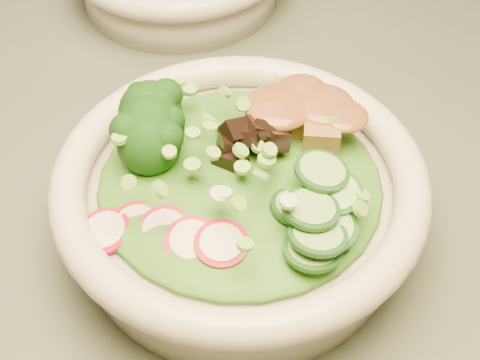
# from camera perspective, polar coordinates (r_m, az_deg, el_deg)

# --- Properties ---
(dining_table) EXTENTS (1.20, 0.80, 0.75)m
(dining_table) POSITION_cam_1_polar(r_m,az_deg,el_deg) (0.73, 13.91, -5.53)
(dining_table) COLOR black
(dining_table) RESTS_ON ground
(salad_bowl) EXTENTS (0.30, 0.30, 0.08)m
(salad_bowl) POSITION_cam_1_polar(r_m,az_deg,el_deg) (0.54, 0.00, -1.52)
(salad_bowl) COLOR silver
(salad_bowl) RESTS_ON dining_table
(lettuce_bed) EXTENTS (0.22, 0.22, 0.03)m
(lettuce_bed) POSITION_cam_1_polar(r_m,az_deg,el_deg) (0.52, 0.00, 0.07)
(lettuce_bed) COLOR #236B16
(lettuce_bed) RESTS_ON salad_bowl
(broccoli_florets) EXTENTS (0.10, 0.09, 0.05)m
(broccoli_florets) POSITION_cam_1_polar(r_m,az_deg,el_deg) (0.54, -5.72, 4.68)
(broccoli_florets) COLOR black
(broccoli_florets) RESTS_ON salad_bowl
(radish_slices) EXTENTS (0.13, 0.06, 0.02)m
(radish_slices) POSITION_cam_1_polar(r_m,az_deg,el_deg) (0.48, -5.34, -4.55)
(radish_slices) COLOR #A20C1E
(radish_slices) RESTS_ON salad_bowl
(cucumber_slices) EXTENTS (0.09, 0.09, 0.04)m
(cucumber_slices) POSITION_cam_1_polar(r_m,az_deg,el_deg) (0.48, 6.35, -2.95)
(cucumber_slices) COLOR #8DC56D
(cucumber_slices) RESTS_ON salad_bowl
(mushroom_heap) EXTENTS (0.09, 0.09, 0.04)m
(mushroom_heap) POSITION_cam_1_polar(r_m,az_deg,el_deg) (0.52, 0.96, 2.10)
(mushroom_heap) COLOR black
(mushroom_heap) RESTS_ON salad_bowl
(tofu_cubes) EXTENTS (0.11, 0.08, 0.04)m
(tofu_cubes) POSITION_cam_1_polar(r_m,az_deg,el_deg) (0.55, 4.84, 4.99)
(tofu_cubes) COLOR olive
(tofu_cubes) RESTS_ON salad_bowl
(peanut_sauce) EXTENTS (0.08, 0.06, 0.02)m
(peanut_sauce) POSITION_cam_1_polar(r_m,az_deg,el_deg) (0.54, 4.93, 6.10)
(peanut_sauce) COLOR brown
(peanut_sauce) RESTS_ON tofu_cubes
(scallion_garnish) EXTENTS (0.21, 0.21, 0.03)m
(scallion_garnish) POSITION_cam_1_polar(r_m,az_deg,el_deg) (0.50, 0.00, 2.16)
(scallion_garnish) COLOR #76BA41
(scallion_garnish) RESTS_ON salad_bowl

